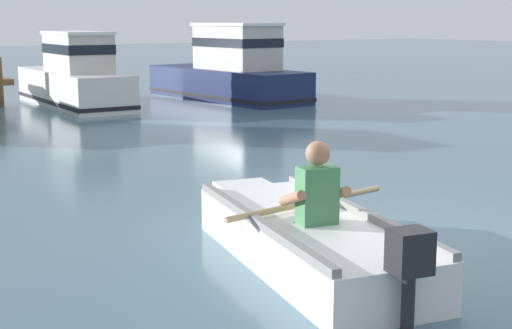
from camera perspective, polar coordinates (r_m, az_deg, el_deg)
name	(u,v)px	position (r m, az deg, el deg)	size (l,w,h in m)	color
ground_plane	(406,235)	(8.10, 11.35, -5.29)	(120.00, 120.00, 0.00)	slate
rowboat_with_person	(306,237)	(7.00, 3.83, -5.54)	(2.07, 3.71, 1.19)	white
moored_boat_white	(75,78)	(20.23, -13.62, 6.39)	(1.67, 5.22, 1.94)	white
moored_boat_navy	(230,72)	(21.30, -1.99, 7.07)	(2.28, 5.75, 2.15)	#19234C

